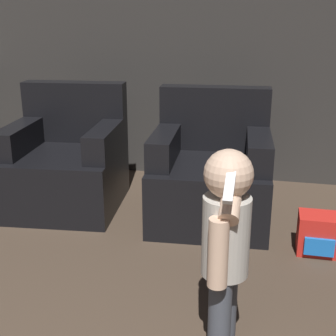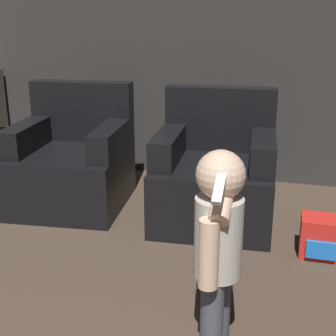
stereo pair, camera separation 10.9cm
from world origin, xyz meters
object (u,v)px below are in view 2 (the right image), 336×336
object	(u,v)px
armchair_left	(73,163)
toy_backpack	(321,237)
person_toddler	(218,238)
armchair_right	(215,175)

from	to	relation	value
armchair_left	toy_backpack	bearing A→B (deg)	-17.70
person_toddler	toy_backpack	size ratio (longest dim) A/B	3.66
armchair_right	person_toddler	xyz separation A→B (m)	(0.24, -1.38, 0.21)
armchair_right	person_toddler	size ratio (longest dim) A/B	0.99
armchair_right	toy_backpack	xyz separation A→B (m)	(0.72, -0.39, -0.20)
armchair_left	armchair_right	xyz separation A→B (m)	(1.10, 0.00, 0.00)
person_toddler	toy_backpack	xyz separation A→B (m)	(0.48, 0.99, -0.41)
armchair_right	toy_backpack	size ratio (longest dim) A/B	3.64
toy_backpack	armchair_right	bearing A→B (deg)	151.71
person_toddler	toy_backpack	world-z (taller)	person_toddler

